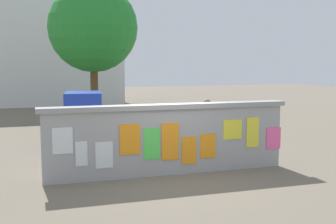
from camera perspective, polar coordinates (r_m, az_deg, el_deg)
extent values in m
plane|color=#6B6051|center=(18.53, -7.36, -2.13)|extent=(60.00, 60.00, 0.00)
cube|color=#9C9C9C|center=(10.71, 0.13, -4.03)|extent=(6.25, 0.30, 1.68)
cube|color=gray|center=(10.58, 0.13, 0.76)|extent=(6.45, 0.42, 0.12)
cube|color=silver|center=(10.05, -14.11, -3.80)|extent=(0.47, 0.02, 0.62)
cube|color=silver|center=(10.15, -11.67, -5.57)|extent=(0.28, 0.02, 0.59)
cube|color=silver|center=(10.23, -8.65, -5.79)|extent=(0.42, 0.01, 0.64)
cube|color=orange|center=(10.27, -5.19, -3.73)|extent=(0.51, 0.02, 0.75)
cube|color=#4CD84C|center=(10.43, -2.22, -4.33)|extent=(0.41, 0.02, 0.79)
cube|color=orange|center=(10.55, 0.30, -4.04)|extent=(0.45, 0.02, 0.94)
cube|color=orange|center=(10.77, 2.88, -5.22)|extent=(0.40, 0.01, 0.71)
cube|color=orange|center=(10.94, 5.43, -4.61)|extent=(0.42, 0.02, 0.64)
cube|color=yellow|center=(11.15, 8.76, -2.36)|extent=(0.52, 0.02, 0.52)
cube|color=yellow|center=(11.44, 11.42, -2.72)|extent=(0.37, 0.03, 0.80)
cube|color=#F9599E|center=(11.79, 14.13, -3.47)|extent=(0.44, 0.02, 0.59)
cylinder|color=black|center=(13.93, -11.78, -3.71)|extent=(0.72, 0.30, 0.70)
cylinder|color=black|center=(15.21, -11.54, -2.82)|extent=(0.72, 0.30, 0.70)
cylinder|color=black|center=(14.03, -1.51, -3.49)|extent=(0.72, 0.30, 0.70)
cylinder|color=black|center=(15.30, -2.14, -2.64)|extent=(0.72, 0.30, 0.70)
cube|color=#1933A5|center=(14.46, -11.33, -0.31)|extent=(1.41, 1.66, 1.50)
cube|color=#334C59|center=(14.53, -4.19, -1.35)|extent=(2.59, 1.84, 0.90)
cylinder|color=black|center=(13.39, 10.31, -4.31)|extent=(0.61, 0.19, 0.60)
cylinder|color=black|center=(12.67, 5.55, -4.86)|extent=(0.61, 0.21, 0.60)
cube|color=gold|center=(12.97, 8.02, -3.37)|extent=(1.02, 0.39, 0.32)
cube|color=black|center=(12.83, 7.29, -2.65)|extent=(0.59, 0.30, 0.10)
cube|color=#262626|center=(13.24, 10.01, -2.02)|extent=(0.12, 0.56, 0.03)
cylinder|color=purple|center=(14.36, 5.64, -3.08)|extent=(0.12, 0.12, 0.80)
cylinder|color=purple|center=(14.38, 4.93, -3.06)|extent=(0.12, 0.12, 0.80)
cylinder|color=#338CBF|center=(14.27, 5.31, -0.30)|extent=(0.46, 0.46, 0.60)
sphere|color=#8C664C|center=(14.23, 5.33, 1.34)|extent=(0.22, 0.22, 0.22)
cylinder|color=brown|center=(20.59, -9.96, 2.92)|extent=(0.36, 0.36, 3.01)
sphere|color=#207E29|center=(20.61, -10.13, 11.22)|extent=(4.22, 4.22, 4.22)
cube|color=silver|center=(30.87, -18.42, 8.63)|extent=(12.20, 6.15, 8.09)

